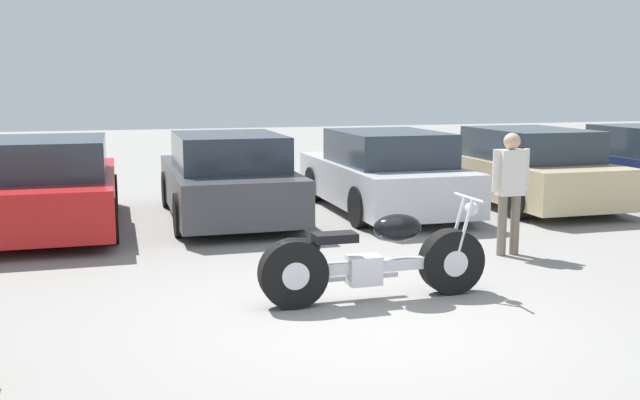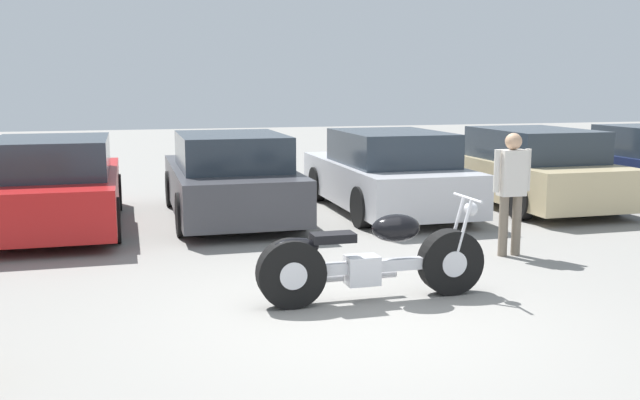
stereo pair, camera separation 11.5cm
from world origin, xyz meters
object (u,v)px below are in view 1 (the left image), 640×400
motorcycle (373,260)px  parked_car_champagne (523,169)px  parked_car_silver (383,173)px  parked_car_dark_grey (227,178)px  person_standing (510,184)px  parked_car_red (51,187)px

motorcycle → parked_car_champagne: bearing=45.7°
parked_car_silver → parked_car_dark_grey: bearing=178.1°
person_standing → parked_car_silver: bearing=96.5°
motorcycle → parked_car_silver: parked_car_silver is taller
person_standing → motorcycle: bearing=-150.0°
parked_car_dark_grey → person_standing: (3.15, -3.61, 0.28)m
motorcycle → parked_car_champagne: 6.78m
motorcycle → parked_car_champagne: parked_car_champagne is taller
person_standing → parked_car_champagne: bearing=55.9°
parked_car_silver → person_standing: person_standing is taller
motorcycle → parked_car_silver: 5.30m
parked_car_dark_grey → motorcycle: bearing=-81.4°
motorcycle → person_standing: bearing=30.0°
parked_car_red → parked_car_silver: 5.49m
parked_car_red → person_standing: 6.81m
parked_car_silver → parked_car_red: bearing=-178.7°
parked_car_red → parked_car_silver: bearing=1.3°
parked_car_silver → motorcycle: bearing=-112.1°
parked_car_red → parked_car_champagne: same height
parked_car_champagne → parked_car_silver: bearing=178.8°
motorcycle → parked_car_silver: size_ratio=0.56×
parked_car_red → parked_car_dark_grey: (2.75, 0.21, 0.00)m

